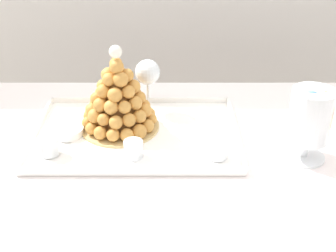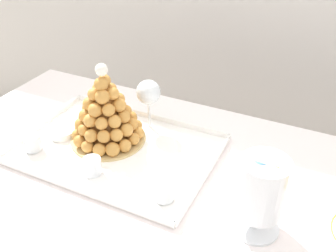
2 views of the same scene
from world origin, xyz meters
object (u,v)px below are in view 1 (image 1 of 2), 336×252
at_px(dessert_cup_mid_left, 133,150).
at_px(wine_glass, 148,73).
at_px(serving_tray, 136,134).
at_px(macaron_goblet, 310,117).
at_px(croquembouche, 118,98).
at_px(dessert_cup_centre, 218,149).
at_px(dessert_cup_left, 49,147).
at_px(creme_brulee_ramekin, 69,131).

relative_size(dessert_cup_mid_left, wine_glass, 0.30).
bearing_deg(dessert_cup_mid_left, serving_tray, 90.93).
bearing_deg(macaron_goblet, croquembouche, 163.84).
distance_m(serving_tray, dessert_cup_centre, 0.26).
bearing_deg(wine_glass, macaron_goblet, -32.07).
distance_m(dessert_cup_left, wine_glass, 0.39).
distance_m(dessert_cup_centre, creme_brulee_ramekin, 0.44).
height_order(croquembouche, dessert_cup_centre, croquembouche).
bearing_deg(dessert_cup_left, macaron_goblet, -0.40).
xyz_separation_m(serving_tray, macaron_goblet, (0.46, -0.12, 0.12)).
distance_m(creme_brulee_ramekin, macaron_goblet, 0.68).
height_order(creme_brulee_ramekin, macaron_goblet, macaron_goblet).
xyz_separation_m(dessert_cup_mid_left, creme_brulee_ramekin, (-0.20, 0.11, -0.01)).
xyz_separation_m(macaron_goblet, wine_glass, (-0.43, 0.27, 0.01)).
bearing_deg(macaron_goblet, wine_glass, 147.93).
bearing_deg(dessert_cup_mid_left, macaron_goblet, 1.06).
distance_m(dessert_cup_mid_left, wine_glass, 0.30).
bearing_deg(croquembouche, dessert_cup_left, -140.78).
height_order(serving_tray, dessert_cup_left, dessert_cup_left).
distance_m(macaron_goblet, wine_glass, 0.51).
xyz_separation_m(dessert_cup_left, wine_glass, (0.26, 0.27, 0.10)).
bearing_deg(creme_brulee_ramekin, dessert_cup_centre, -15.52).
xyz_separation_m(creme_brulee_ramekin, wine_glass, (0.23, 0.17, 0.11)).
distance_m(serving_tray, dessert_cup_left, 0.25).
bearing_deg(creme_brulee_ramekin, croquembouche, 16.79).
xyz_separation_m(dessert_cup_left, dessert_cup_mid_left, (0.23, -0.01, -0.00)).
bearing_deg(serving_tray, dessert_cup_mid_left, -89.07).
distance_m(dessert_cup_mid_left, macaron_goblet, 0.47).
distance_m(dessert_cup_left, creme_brulee_ramekin, 0.11).
xyz_separation_m(serving_tray, wine_glass, (0.03, 0.15, 0.13)).
relative_size(serving_tray, dessert_cup_centre, 10.76).
relative_size(creme_brulee_ramekin, wine_glass, 0.49).
bearing_deg(dessert_cup_centre, macaron_goblet, 2.78).
bearing_deg(creme_brulee_ramekin, wine_glass, 36.36).
relative_size(croquembouche, dessert_cup_centre, 4.67).
distance_m(dessert_cup_left, dessert_cup_mid_left, 0.23).
height_order(croquembouche, dessert_cup_mid_left, croquembouche).
bearing_deg(dessert_cup_centre, dessert_cup_left, 177.94).
bearing_deg(croquembouche, dessert_cup_mid_left, -71.71).
bearing_deg(serving_tray, dessert_cup_left, -153.74).
bearing_deg(dessert_cup_centre, dessert_cup_mid_left, 179.24).
xyz_separation_m(serving_tray, dessert_cup_mid_left, (0.00, -0.13, 0.02)).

